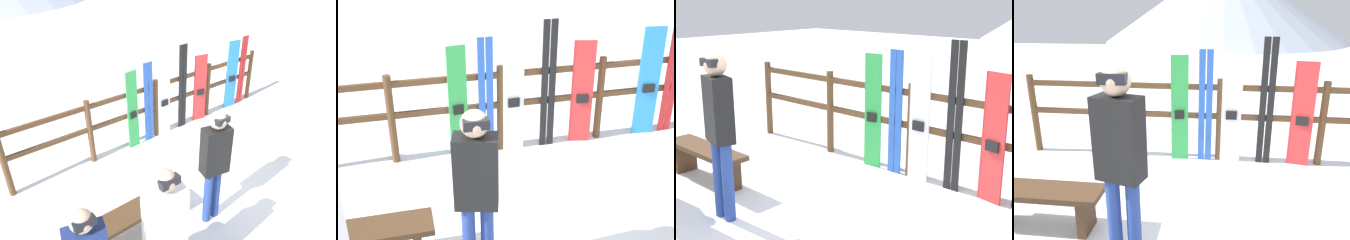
# 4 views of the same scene
# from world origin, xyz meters

# --- Properties ---
(ground_plane) EXTENTS (40.00, 40.00, 0.00)m
(ground_plane) POSITION_xyz_m (0.00, 0.00, 0.00)
(ground_plane) COLOR white
(fence) EXTENTS (5.77, 0.10, 1.21)m
(fence) POSITION_xyz_m (-0.00, 2.09, 0.72)
(fence) COLOR brown
(fence) RESTS_ON ground
(bench) EXTENTS (1.34, 0.36, 0.44)m
(bench) POSITION_xyz_m (-1.77, 0.22, 0.33)
(bench) COLOR #4C331E
(bench) RESTS_ON ground
(person_black) EXTENTS (0.40, 0.29, 1.73)m
(person_black) POSITION_xyz_m (-0.74, -0.20, 1.04)
(person_black) COLOR navy
(person_black) RESTS_ON ground
(person_white) EXTENTS (0.46, 0.33, 1.76)m
(person_white) POSITION_xyz_m (-1.96, -0.70, 1.04)
(person_white) COLOR #4C3828
(person_white) RESTS_ON ground
(snowboard_green) EXTENTS (0.25, 0.08, 1.54)m
(snowboard_green) POSITION_xyz_m (-0.57, 2.03, 0.76)
(snowboard_green) COLOR green
(snowboard_green) RESTS_ON ground
(ski_pair_blue) EXTENTS (0.19, 0.02, 1.61)m
(ski_pair_blue) POSITION_xyz_m (-0.21, 2.03, 0.81)
(ski_pair_blue) COLOR blue
(ski_pair_blue) RESTS_ON ground
(snowboard_white) EXTENTS (0.28, 0.06, 1.58)m
(snowboard_white) POSITION_xyz_m (0.16, 2.03, 0.79)
(snowboard_white) COLOR white
(snowboard_white) RESTS_ON ground
(ski_pair_black) EXTENTS (0.20, 0.02, 1.78)m
(ski_pair_black) POSITION_xyz_m (0.64, 2.03, 0.89)
(ski_pair_black) COLOR black
(ski_pair_black) RESTS_ON ground
(snowboard_red) EXTENTS (0.30, 0.10, 1.48)m
(snowboard_red) POSITION_xyz_m (1.12, 2.03, 0.73)
(snowboard_red) COLOR red
(snowboard_red) RESTS_ON ground
(snowboard_blue) EXTENTS (0.31, 0.08, 1.59)m
(snowboard_blue) POSITION_xyz_m (2.11, 2.03, 0.79)
(snowboard_blue) COLOR #288CE0
(snowboard_blue) RESTS_ON ground
(ski_pair_red) EXTENTS (0.20, 0.02, 1.63)m
(ski_pair_red) POSITION_xyz_m (2.47, 2.03, 0.82)
(ski_pair_red) COLOR red
(ski_pair_red) RESTS_ON ground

